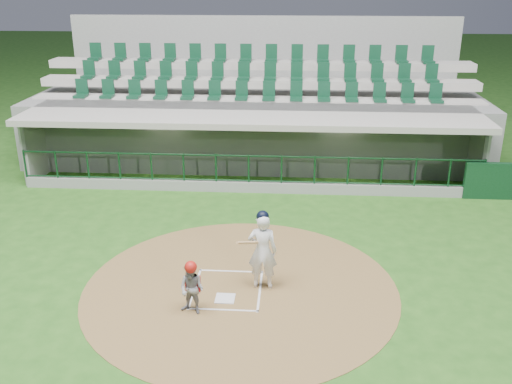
# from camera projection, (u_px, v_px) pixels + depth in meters

# --- Properties ---
(ground) EXTENTS (120.00, 120.00, 0.00)m
(ground) POSITION_uv_depth(u_px,v_px,m) (229.00, 283.00, 13.30)
(ground) COLOR #214F16
(ground) RESTS_ON ground
(dirt_circle) EXTENTS (7.20, 7.20, 0.01)m
(dirt_circle) POSITION_uv_depth(u_px,v_px,m) (241.00, 288.00, 13.10)
(dirt_circle) COLOR brown
(dirt_circle) RESTS_ON ground
(home_plate) EXTENTS (0.43, 0.43, 0.02)m
(home_plate) POSITION_uv_depth(u_px,v_px,m) (225.00, 298.00, 12.64)
(home_plate) COLOR silver
(home_plate) RESTS_ON dirt_circle
(batter_box_chalk) EXTENTS (1.55, 1.80, 0.01)m
(batter_box_chalk) POSITION_uv_depth(u_px,v_px,m) (227.00, 289.00, 13.02)
(batter_box_chalk) COLOR silver
(batter_box_chalk) RESTS_ON ground
(dugout_structure) EXTENTS (16.40, 3.70, 3.00)m
(dugout_structure) POSITION_uv_depth(u_px,v_px,m) (253.00, 148.00, 20.24)
(dugout_structure) COLOR gray
(dugout_structure) RESTS_ON ground
(seating_deck) EXTENTS (17.00, 6.72, 5.15)m
(seating_deck) POSITION_uv_depth(u_px,v_px,m) (258.00, 115.00, 22.95)
(seating_deck) COLOR slate
(seating_deck) RESTS_ON ground
(batter) EXTENTS (0.88, 0.88, 1.89)m
(batter) POSITION_uv_depth(u_px,v_px,m) (262.00, 250.00, 12.81)
(batter) COLOR white
(batter) RESTS_ON dirt_circle
(catcher) EXTENTS (0.66, 0.59, 1.22)m
(catcher) POSITION_uv_depth(u_px,v_px,m) (192.00, 287.00, 11.94)
(catcher) COLOR gray
(catcher) RESTS_ON dirt_circle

